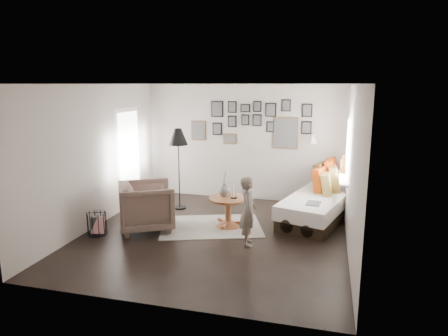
% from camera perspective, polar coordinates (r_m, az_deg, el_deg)
% --- Properties ---
extents(ground, '(4.80, 4.80, 0.00)m').
position_cam_1_polar(ground, '(7.14, -1.42, -9.46)').
color(ground, black).
rests_on(ground, ground).
extents(wall_back, '(4.50, 0.00, 4.50)m').
position_cam_1_polar(wall_back, '(9.08, 2.73, 3.64)').
color(wall_back, '#AFA399').
rests_on(wall_back, ground).
extents(wall_front, '(4.50, 0.00, 4.50)m').
position_cam_1_polar(wall_front, '(4.58, -9.83, -4.72)').
color(wall_front, '#AFA399').
rests_on(wall_front, ground).
extents(wall_left, '(0.00, 4.80, 4.80)m').
position_cam_1_polar(wall_left, '(7.70, -17.79, 1.60)').
color(wall_left, '#AFA399').
rests_on(wall_left, ground).
extents(wall_right, '(0.00, 4.80, 4.80)m').
position_cam_1_polar(wall_right, '(6.53, 17.85, -0.15)').
color(wall_right, '#AFA399').
rests_on(wall_right, ground).
extents(ceiling, '(4.80, 4.80, 0.00)m').
position_cam_1_polar(ceiling, '(6.65, -1.54, 11.90)').
color(ceiling, white).
rests_on(ceiling, wall_back).
extents(door_left, '(0.00, 2.14, 2.14)m').
position_cam_1_polar(door_left, '(8.76, -13.44, 1.36)').
color(door_left, white).
rests_on(door_left, wall_left).
extents(window_right, '(0.15, 1.32, 1.30)m').
position_cam_1_polar(window_right, '(7.92, 16.66, -0.78)').
color(window_right, white).
rests_on(window_right, wall_right).
extents(gallery_wall, '(2.74, 0.03, 1.08)m').
position_cam_1_polar(gallery_wall, '(8.95, 4.54, 6.35)').
color(gallery_wall, brown).
rests_on(gallery_wall, wall_back).
extents(wall_sconce, '(0.18, 0.36, 0.16)m').
position_cam_1_polar(wall_sconce, '(8.60, 12.54, 4.01)').
color(wall_sconce, white).
rests_on(wall_sconce, wall_back).
extents(rug, '(2.15, 1.81, 0.01)m').
position_cam_1_polar(rug, '(7.51, -1.87, -8.31)').
color(rug, white).
rests_on(rug, ground).
extents(pedestal_table, '(0.71, 0.71, 0.56)m').
position_cam_1_polar(pedestal_table, '(7.44, 0.60, -6.45)').
color(pedestal_table, brown).
rests_on(pedestal_table, ground).
extents(vase, '(0.20, 0.20, 0.51)m').
position_cam_1_polar(vase, '(7.35, 0.04, -3.00)').
color(vase, black).
rests_on(vase, pedestal_table).
extents(candles, '(0.12, 0.12, 0.26)m').
position_cam_1_polar(candles, '(7.29, 1.45, -3.34)').
color(candles, black).
rests_on(candles, pedestal_table).
extents(daybed, '(1.50, 2.34, 1.08)m').
position_cam_1_polar(daybed, '(8.04, 13.16, -4.76)').
color(daybed, black).
rests_on(daybed, ground).
extents(magazine_on_daybed, '(0.28, 0.35, 0.02)m').
position_cam_1_polar(magazine_on_daybed, '(7.37, 12.66, -4.93)').
color(magazine_on_daybed, black).
rests_on(magazine_on_daybed, daybed).
extents(armchair, '(1.29, 1.28, 0.87)m').
position_cam_1_polar(armchair, '(7.39, -10.99, -5.37)').
color(armchair, brown).
rests_on(armchair, ground).
extents(armchair_cushion, '(0.54, 0.54, 0.18)m').
position_cam_1_polar(armchair_cushion, '(7.41, -10.63, -4.94)').
color(armchair_cushion, white).
rests_on(armchair_cushion, armchair).
extents(floor_lamp, '(0.40, 0.40, 1.71)m').
position_cam_1_polar(floor_lamp, '(8.31, -6.55, 4.03)').
color(floor_lamp, black).
rests_on(floor_lamp, ground).
extents(magazine_basket, '(0.43, 0.43, 0.40)m').
position_cam_1_polar(magazine_basket, '(7.41, -17.70, -7.59)').
color(magazine_basket, black).
rests_on(magazine_basket, ground).
extents(demijohn_large, '(0.32, 0.32, 0.48)m').
position_cam_1_polar(demijohn_large, '(7.20, 9.18, -7.84)').
color(demijohn_large, black).
rests_on(demijohn_large, ground).
extents(demijohn_small, '(0.28, 0.28, 0.44)m').
position_cam_1_polar(demijohn_small, '(7.08, 11.93, -8.49)').
color(demijohn_small, black).
rests_on(demijohn_small, ground).
extents(child, '(0.37, 0.47, 1.15)m').
position_cam_1_polar(child, '(6.53, 3.46, -6.18)').
color(child, '#6A5E54').
rests_on(child, ground).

